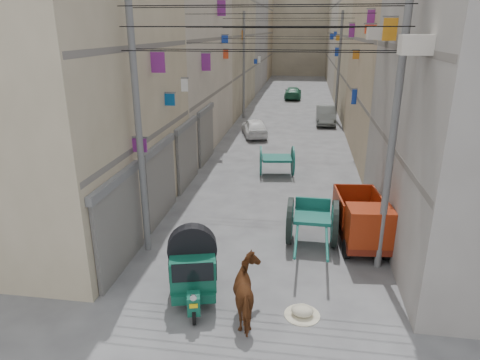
% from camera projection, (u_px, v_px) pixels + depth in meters
% --- Properties ---
extents(building_row_left, '(8.00, 62.00, 14.00)m').
position_uv_depth(building_row_left, '(205.00, 32.00, 38.56)').
color(building_row_left, tan).
rests_on(building_row_left, ground).
extents(building_row_right, '(8.00, 62.00, 14.00)m').
position_uv_depth(building_row_right, '(389.00, 32.00, 36.31)').
color(building_row_right, gray).
rests_on(building_row_right, ground).
extents(end_cap_building, '(22.00, 10.00, 13.00)m').
position_uv_depth(end_cap_building, '(301.00, 30.00, 67.13)').
color(end_cap_building, '#AEA389').
rests_on(end_cap_building, ground).
extents(shutters_left, '(0.18, 14.40, 2.88)m').
position_uv_depth(shutters_left, '(176.00, 165.00, 17.51)').
color(shutters_left, '#45464A').
rests_on(shutters_left, ground).
extents(signboards, '(8.22, 40.52, 5.67)m').
position_uv_depth(signboards, '(286.00, 85.00, 26.83)').
color(signboards, orange).
rests_on(signboards, ground).
extents(ac_units, '(0.70, 6.55, 3.35)m').
position_uv_depth(ac_units, '(398.00, 3.00, 11.94)').
color(ac_units, beige).
rests_on(ac_units, ground).
extents(utility_poles, '(7.40, 22.20, 8.00)m').
position_uv_depth(utility_poles, '(282.00, 84.00, 22.30)').
color(utility_poles, '#5E5F61').
rests_on(utility_poles, ground).
extents(overhead_cables, '(7.40, 22.52, 1.12)m').
position_uv_depth(overhead_cables, '(281.00, 28.00, 18.95)').
color(overhead_cables, black).
rests_on(overhead_cables, ground).
extents(auto_rickshaw, '(1.65, 2.32, 1.57)m').
position_uv_depth(auto_rickshaw, '(193.00, 265.00, 11.13)').
color(auto_rickshaw, black).
rests_on(auto_rickshaw, ground).
extents(tonga_cart, '(1.69, 3.46, 1.55)m').
position_uv_depth(tonga_cart, '(312.00, 221.00, 13.96)').
color(tonga_cart, black).
rests_on(tonga_cart, ground).
extents(mini_truck, '(1.66, 3.18, 1.72)m').
position_uv_depth(mini_truck, '(363.00, 225.00, 13.65)').
color(mini_truck, black).
rests_on(mini_truck, ground).
extents(second_cart, '(1.80, 1.64, 1.44)m').
position_uv_depth(second_cart, '(277.00, 160.00, 20.65)').
color(second_cart, '#13564B').
rests_on(second_cart, ground).
extents(feed_sack, '(0.56, 0.45, 0.28)m').
position_uv_depth(feed_sack, '(302.00, 311.00, 10.61)').
color(feed_sack, beige).
rests_on(feed_sack, ground).
extents(horse, '(1.21, 1.88, 1.46)m').
position_uv_depth(horse, '(250.00, 293.00, 10.33)').
color(horse, brown).
rests_on(horse, ground).
extents(distant_car_white, '(2.28, 3.75, 1.19)m').
position_uv_depth(distant_car_white, '(254.00, 127.00, 28.22)').
color(distant_car_white, white).
rests_on(distant_car_white, ground).
extents(distant_car_grey, '(1.38, 3.94, 1.30)m').
position_uv_depth(distant_car_grey, '(326.00, 115.00, 31.96)').
color(distant_car_grey, '#515553').
rests_on(distant_car_grey, ground).
extents(distant_car_green, '(1.65, 4.05, 1.18)m').
position_uv_depth(distant_car_green, '(293.00, 93.00, 43.48)').
color(distant_car_green, '#226445').
rests_on(distant_car_green, ground).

